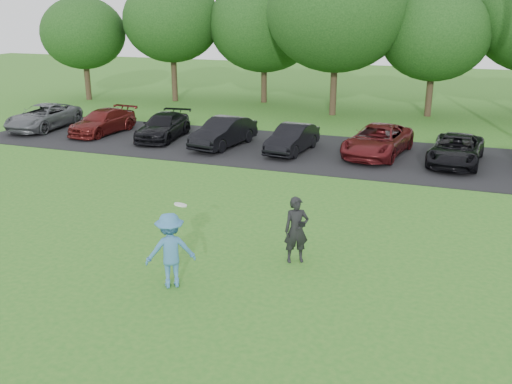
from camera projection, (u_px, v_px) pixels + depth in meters
ground at (199, 302)px, 11.76m from camera, size 100.00×100.00×0.00m
parking_lot at (334, 154)px, 23.37m from camera, size 32.00×6.50×0.03m
frisbee_player at (170, 250)px, 12.18m from camera, size 1.24×1.12×1.97m
camera_bystander at (296, 230)px, 13.36m from camera, size 0.70×0.62×1.60m
parked_cars at (331, 139)px, 23.27m from camera, size 30.69×4.94×1.22m
tree_row at (406, 23)px, 30.08m from camera, size 42.39×9.85×8.64m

